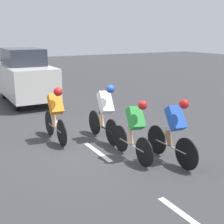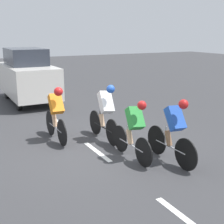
{
  "view_description": "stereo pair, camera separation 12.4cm",
  "coord_description": "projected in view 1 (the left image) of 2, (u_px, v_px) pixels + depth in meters",
  "views": [
    {
      "loc": [
        3.13,
        6.68,
        2.82
      ],
      "look_at": [
        -0.41,
        0.29,
        0.95
      ],
      "focal_mm": 50.0,
      "sensor_mm": 36.0,
      "label": 1
    },
    {
      "loc": [
        3.02,
        6.74,
        2.82
      ],
      "look_at": [
        -0.41,
        0.29,
        0.95
      ],
      "focal_mm": 50.0,
      "sensor_mm": 36.0,
      "label": 2
    }
  ],
  "objects": [
    {
      "name": "cyclist_orange",
      "position": [
        56.0,
        113.0,
        8.14
      ],
      "size": [
        0.33,
        1.69,
        1.49
      ],
      "color": "black",
      "rests_on": "ground"
    },
    {
      "name": "lane_stripe_mid",
      "position": [
        97.0,
        152.0,
        7.59
      ],
      "size": [
        0.12,
        1.4,
        0.01
      ],
      "primitive_type": "cube",
      "color": "white",
      "rests_on": "ground"
    },
    {
      "name": "cyclist_blue",
      "position": [
        174.0,
        129.0,
        6.81
      ],
      "size": [
        0.35,
        1.72,
        1.49
      ],
      "color": "black",
      "rests_on": "ground"
    },
    {
      "name": "lane_stripe_far",
      "position": [
        54.0,
        120.0,
        10.3
      ],
      "size": [
        0.12,
        1.4,
        0.01
      ],
      "primitive_type": "cube",
      "color": "white",
      "rests_on": "ground"
    },
    {
      "name": "support_car",
      "position": [
        25.0,
        76.0,
        12.73
      ],
      "size": [
        1.7,
        3.99,
        2.19
      ],
      "color": "black",
      "rests_on": "ground"
    },
    {
      "name": "lane_stripe_near",
      "position": [
        188.0,
        218.0,
        4.88
      ],
      "size": [
        0.12,
        1.4,
        0.01
      ],
      "primitive_type": "cube",
      "color": "white",
      "rests_on": "ground"
    },
    {
      "name": "ground_plane",
      "position": [
        92.0,
        148.0,
        7.83
      ],
      "size": [
        60.0,
        60.0,
        0.0
      ],
      "primitive_type": "plane",
      "color": "#38383A"
    },
    {
      "name": "cyclist_green",
      "position": [
        134.0,
        128.0,
        6.97
      ],
      "size": [
        0.37,
        1.65,
        1.42
      ],
      "color": "black",
      "rests_on": "ground"
    },
    {
      "name": "cyclist_white",
      "position": [
        105.0,
        111.0,
        8.2
      ],
      "size": [
        0.38,
        1.73,
        1.54
      ],
      "color": "black",
      "rests_on": "ground"
    }
  ]
}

